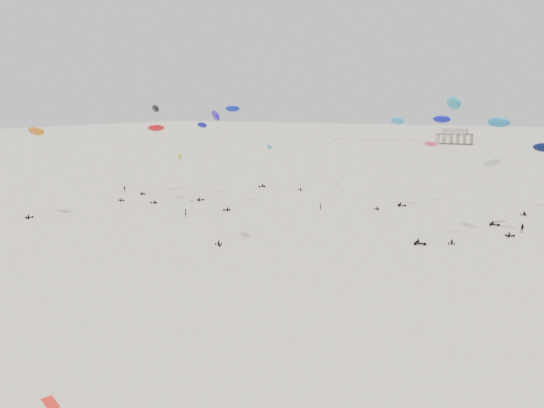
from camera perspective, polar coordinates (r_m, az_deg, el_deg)
The scene contains 24 objects.
ground_plane at distance 199.85m, azimuth 15.11°, elevation 3.32°, with size 900.00×900.00×0.00m, color beige.
pavilion_main at distance 348.30m, azimuth 19.03°, elevation 6.80°, with size 21.00×13.00×9.80m.
pier_fence at distance 360.08m, azimuth 10.76°, elevation 6.76°, with size 80.20×0.20×1.50m.
rig_0 at distance 159.90m, azimuth 5.36°, elevation 5.53°, with size 5.25×17.82×19.00m.
rig_1 at distance 144.52m, azimuth -7.59°, elevation 6.19°, with size 10.03×13.76×21.92m.
rig_2 at distance 130.23m, azimuth -4.43°, elevation 7.41°, with size 7.97×13.20×25.32m.
rig_3 at distance 157.43m, azimuth -0.72°, elevation 3.94°, with size 4.52×3.99×12.73m.
rig_4 at distance 130.47m, azimuth 13.02°, elevation 7.34°, with size 5.16×10.98×21.84m.
rig_5 at distance 109.63m, azimuth 23.38°, elevation 6.11°, with size 7.19×6.42×22.08m.
rig_6 at distance 94.85m, azimuth -6.04°, elevation 7.44°, with size 6.26×7.66×23.61m.
rig_7 at distance 99.41m, azimuth 16.73°, elevation 2.65°, with size 3.68×10.78×22.75m.
rig_8 at distance 107.61m, azimuth 18.94°, elevation 9.19°, with size 6.11×15.87×26.96m.
rig_9 at distance 139.32m, azimuth -13.04°, elevation 8.37°, with size 9.82×9.42×24.77m.
rig_10 at distance 136.16m, azimuth 15.27°, elevation 3.22°, with size 6.80×13.64×17.98m.
rig_11 at distance 134.84m, azimuth -10.61°, elevation 3.87°, with size 7.14×7.73×12.91m.
rig_12 at distance 153.66m, azimuth -12.59°, elevation 6.91°, with size 4.95×11.41×19.34m.
rig_13 at distance 117.06m, azimuth 22.64°, elevation 2.98°, with size 4.59×5.35×13.92m.
rig_14 at distance 128.80m, azimuth -24.10°, elevation 6.35°, with size 5.69×7.70×19.86m.
rig_15 at distance 139.60m, azimuth 27.15°, elevation 4.76°, with size 6.69×14.52×17.55m.
spectator_0 at distance 118.14m, azimuth -9.25°, elevation -1.37°, with size 0.79×0.54×2.18m, color black.
spectator_1 at distance 113.22m, azimuth 25.32°, elevation -2.81°, with size 1.05×0.61×2.14m, color black.
spectator_2 at distance 155.97m, azimuth -15.58°, elevation 1.30°, with size 1.15×0.62×1.94m, color black.
spectator_3 at distance 124.61m, azimuth 5.23°, elevation -0.65°, with size 0.71×0.49×1.95m, color black.
grounded_kite_a at distance 50.46m, azimuth -22.74°, elevation -19.16°, with size 2.20×0.90×0.08m, color red.
Camera 1 is at (42.82, 6.33, 24.45)m, focal length 35.00 mm.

